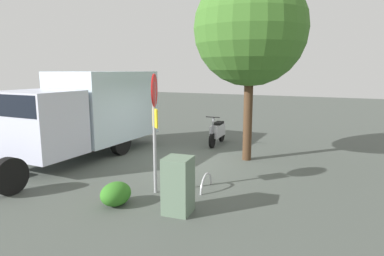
{
  "coord_description": "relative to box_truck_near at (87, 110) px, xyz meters",
  "views": [
    {
      "loc": [
        9.46,
        4.57,
        2.93
      ],
      "look_at": [
        0.33,
        0.25,
        1.17
      ],
      "focal_mm": 31.08,
      "sensor_mm": 36.0,
      "label": 1
    }
  ],
  "objects": [
    {
      "name": "ground_plane",
      "position": [
        -0.79,
        3.51,
        -1.6
      ],
      "size": [
        60.0,
        60.0,
        0.0
      ],
      "primitive_type": "plane",
      "color": "#4A514B"
    },
    {
      "name": "utility_cabinet",
      "position": [
        2.9,
        5.03,
        -1.0
      ],
      "size": [
        0.61,
        0.6,
        1.19
      ],
      "primitive_type": "cube",
      "rotation": [
        0.0,
        0.0,
        0.09
      ],
      "color": "slate",
      "rests_on": "ground"
    },
    {
      "name": "street_tree",
      "position": [
        -1.77,
        5.15,
        2.58
      ],
      "size": [
        3.55,
        3.55,
        5.97
      ],
      "color": "#47301E",
      "rests_on": "ground"
    },
    {
      "name": "box_truck_near",
      "position": [
        0.0,
        0.0,
        0.0
      ],
      "size": [
        6.98,
        2.23,
        2.89
      ],
      "rotation": [
        0.0,
        0.0,
        -0.01
      ],
      "color": "black",
      "rests_on": "ground"
    },
    {
      "name": "shrub_near_sign",
      "position": [
        3.14,
        3.61,
        -1.34
      ],
      "size": [
        0.75,
        0.62,
        0.51
      ],
      "primitive_type": "ellipsoid",
      "color": "#337623",
      "rests_on": "ground"
    },
    {
      "name": "bike_rack_hoop",
      "position": [
        1.38,
        5.03,
        -1.6
      ],
      "size": [
        0.85,
        0.11,
        0.85
      ],
      "primitive_type": "torus",
      "rotation": [
        1.57,
        0.0,
        0.07
      ],
      "color": "#B7B7BC",
      "rests_on": "ground"
    },
    {
      "name": "motorcycle",
      "position": [
        -3.54,
        3.43,
        -1.08
      ],
      "size": [
        1.81,
        0.55,
        1.2
      ],
      "rotation": [
        0.0,
        0.0,
        0.06
      ],
      "color": "black",
      "rests_on": "ground"
    },
    {
      "name": "stop_sign",
      "position": [
        2.12,
        4.01,
        0.3
      ],
      "size": [
        0.71,
        0.33,
        2.86
      ],
      "color": "#9E9EA3",
      "rests_on": "ground"
    }
  ]
}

